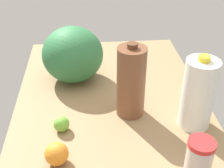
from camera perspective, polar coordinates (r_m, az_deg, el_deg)
name	(u,v)px	position (r cm, az deg, el deg)	size (l,w,h in cm)	color
countertop	(112,109)	(123.96, 0.00, -4.51)	(120.00, 76.00, 3.00)	#96754F
chocolate_milk_jug	(131,82)	(112.13, 3.51, 0.40)	(10.46, 10.46, 28.78)	brown
watermelon	(73,54)	(135.57, -7.19, 5.38)	(26.24, 26.24, 24.06)	#2E713F
milk_jug	(198,94)	(110.41, 15.47, -1.78)	(11.27, 11.27, 27.56)	white
tumbler_cup	(198,163)	(92.48, 15.47, -13.72)	(7.64, 7.64, 15.60)	beige
lime_near_front	(61,124)	(111.10, -9.22, -7.20)	(5.62, 5.62, 5.62)	#6CB33A
orange_loose	(57,154)	(99.06, -10.08, -12.47)	(7.42, 7.42, 7.42)	orange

